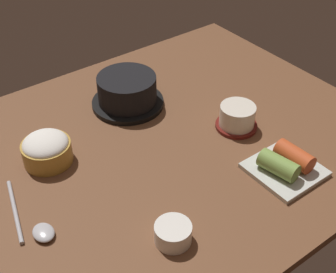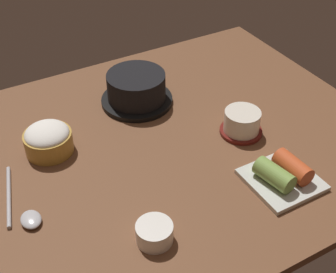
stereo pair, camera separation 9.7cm
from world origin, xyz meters
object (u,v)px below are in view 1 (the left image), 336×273
object	(u,v)px
stone_pot	(127,91)
side_bowl_near	(173,233)
rice_bowl	(46,149)
tea_cup_with_saucer	(237,117)
kimchi_plate	(286,164)
spoon	(34,226)

from	to	relation	value
stone_pot	side_bowl_near	bearing A→B (deg)	-112.33
rice_bowl	tea_cup_with_saucer	size ratio (longest dim) A/B	1.07
kimchi_plate	side_bowl_near	xyz separation A→B (cm)	(-28.26, -0.34, -0.01)
tea_cup_with_saucer	kimchi_plate	xyz separation A→B (cm)	(-2.36, -16.52, -0.87)
rice_bowl	tea_cup_with_saucer	bearing A→B (deg)	-20.88
rice_bowl	kimchi_plate	size ratio (longest dim) A/B	0.77
rice_bowl	tea_cup_with_saucer	world-z (taller)	rice_bowl
side_bowl_near	tea_cup_with_saucer	bearing A→B (deg)	28.84
stone_pot	rice_bowl	size ratio (longest dim) A/B	1.70
stone_pot	tea_cup_with_saucer	xyz separation A→B (cm)	(14.69, -21.91, -1.02)
kimchi_plate	stone_pot	bearing A→B (deg)	107.79
kimchi_plate	side_bowl_near	bearing A→B (deg)	-179.31
tea_cup_with_saucer	stone_pot	bearing A→B (deg)	123.85
rice_bowl	stone_pot	bearing A→B (deg)	16.60
stone_pot	kimchi_plate	distance (cm)	40.40
stone_pot	rice_bowl	distance (cm)	25.05
stone_pot	tea_cup_with_saucer	world-z (taller)	stone_pot
stone_pot	tea_cup_with_saucer	distance (cm)	26.40
kimchi_plate	tea_cup_with_saucer	bearing A→B (deg)	81.86
stone_pot	tea_cup_with_saucer	size ratio (longest dim) A/B	1.82
tea_cup_with_saucer	spoon	xyz separation A→B (cm)	(-48.51, -0.13, -2.15)
kimchi_plate	side_bowl_near	world-z (taller)	kimchi_plate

